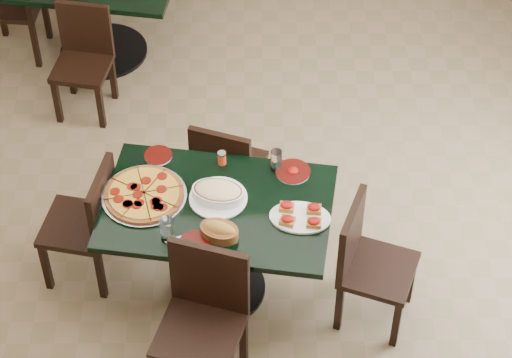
{
  "coord_description": "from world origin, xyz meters",
  "views": [
    {
      "loc": [
        0.03,
        -3.96,
        4.81
      ],
      "look_at": [
        0.07,
        0.0,
        0.73
      ],
      "focal_mm": 70.0,
      "sensor_mm": 36.0,
      "label": 1
    }
  ],
  "objects_px": {
    "chair_far": "(226,167)",
    "lasagna_casserole": "(218,193)",
    "chair_right": "(366,259)",
    "bruschetta_platter": "(300,216)",
    "main_table": "(218,227)",
    "bread_basket": "(219,231)",
    "chair_left": "(89,220)",
    "pepperoni_pizza": "(144,194)",
    "back_chair_near": "(84,54)",
    "chair_near": "(204,312)"
  },
  "relations": [
    {
      "from": "chair_far",
      "to": "chair_left",
      "type": "bearing_deg",
      "value": 48.49
    },
    {
      "from": "back_chair_near",
      "to": "bread_basket",
      "type": "distance_m",
      "value": 2.2
    },
    {
      "from": "chair_near",
      "to": "bruschetta_platter",
      "type": "distance_m",
      "value": 0.74
    },
    {
      "from": "main_table",
      "to": "lasagna_casserole",
      "type": "xyz_separation_m",
      "value": [
        0.0,
        0.05,
        0.23
      ]
    },
    {
      "from": "chair_right",
      "to": "pepperoni_pizza",
      "type": "bearing_deg",
      "value": 100.17
    },
    {
      "from": "chair_far",
      "to": "lasagna_casserole",
      "type": "xyz_separation_m",
      "value": [
        -0.03,
        -0.54,
        0.34
      ]
    },
    {
      "from": "chair_left",
      "to": "back_chair_near",
      "type": "relative_size",
      "value": 1.07
    },
    {
      "from": "chair_far",
      "to": "chair_left",
      "type": "relative_size",
      "value": 0.96
    },
    {
      "from": "back_chair_near",
      "to": "chair_far",
      "type": "bearing_deg",
      "value": -37.6
    },
    {
      "from": "pepperoni_pizza",
      "to": "bread_basket",
      "type": "height_order",
      "value": "bread_basket"
    },
    {
      "from": "back_chair_near",
      "to": "bruschetta_platter",
      "type": "relative_size",
      "value": 2.15
    },
    {
      "from": "main_table",
      "to": "chair_near",
      "type": "distance_m",
      "value": 0.57
    },
    {
      "from": "bread_basket",
      "to": "bruschetta_platter",
      "type": "distance_m",
      "value": 0.45
    },
    {
      "from": "main_table",
      "to": "pepperoni_pizza",
      "type": "xyz_separation_m",
      "value": [
        -0.41,
        0.07,
        0.2
      ]
    },
    {
      "from": "chair_left",
      "to": "bruschetta_platter",
      "type": "height_order",
      "value": "chair_left"
    },
    {
      "from": "back_chair_near",
      "to": "bread_basket",
      "type": "bearing_deg",
      "value": -52.31
    },
    {
      "from": "chair_right",
      "to": "chair_left",
      "type": "xyz_separation_m",
      "value": [
        -1.59,
        0.31,
        0.0
      ]
    },
    {
      "from": "chair_right",
      "to": "lasagna_casserole",
      "type": "xyz_separation_m",
      "value": [
        -0.83,
        0.21,
        0.32
      ]
    },
    {
      "from": "chair_left",
      "to": "chair_right",
      "type": "bearing_deg",
      "value": 91.14
    },
    {
      "from": "main_table",
      "to": "chair_left",
      "type": "bearing_deg",
      "value": 178.6
    },
    {
      "from": "main_table",
      "to": "lasagna_casserole",
      "type": "relative_size",
      "value": 4.21
    },
    {
      "from": "main_table",
      "to": "chair_right",
      "type": "height_order",
      "value": "chair_right"
    },
    {
      "from": "back_chair_near",
      "to": "bruschetta_platter",
      "type": "height_order",
      "value": "same"
    },
    {
      "from": "bruschetta_platter",
      "to": "pepperoni_pizza",
      "type": "bearing_deg",
      "value": 177.54
    },
    {
      "from": "main_table",
      "to": "pepperoni_pizza",
      "type": "distance_m",
      "value": 0.46
    },
    {
      "from": "chair_far",
      "to": "bruschetta_platter",
      "type": "distance_m",
      "value": 0.87
    },
    {
      "from": "chair_left",
      "to": "bread_basket",
      "type": "bearing_deg",
      "value": 76.81
    },
    {
      "from": "main_table",
      "to": "chair_left",
      "type": "relative_size",
      "value": 1.61
    },
    {
      "from": "pepperoni_pizza",
      "to": "lasagna_casserole",
      "type": "bearing_deg",
      "value": -2.88
    },
    {
      "from": "chair_left",
      "to": "back_chair_near",
      "type": "bearing_deg",
      "value": -160.38
    },
    {
      "from": "main_table",
      "to": "bread_basket",
      "type": "height_order",
      "value": "bread_basket"
    },
    {
      "from": "chair_right",
      "to": "bruschetta_platter",
      "type": "bearing_deg",
      "value": 101.72
    },
    {
      "from": "chair_right",
      "to": "chair_left",
      "type": "bearing_deg",
      "value": 99.94
    },
    {
      "from": "chair_far",
      "to": "chair_near",
      "type": "relative_size",
      "value": 0.89
    },
    {
      "from": "bread_basket",
      "to": "lasagna_casserole",
      "type": "bearing_deg",
      "value": 113.12
    },
    {
      "from": "main_table",
      "to": "chair_right",
      "type": "distance_m",
      "value": 0.86
    },
    {
      "from": "pepperoni_pizza",
      "to": "back_chair_near",
      "type": "bearing_deg",
      "value": 108.71
    },
    {
      "from": "chair_left",
      "to": "pepperoni_pizza",
      "type": "distance_m",
      "value": 0.46
    },
    {
      "from": "chair_near",
      "to": "pepperoni_pizza",
      "type": "height_order",
      "value": "chair_near"
    },
    {
      "from": "bread_basket",
      "to": "main_table",
      "type": "bearing_deg",
      "value": 114.8
    },
    {
      "from": "back_chair_near",
      "to": "chair_near",
      "type": "bearing_deg",
      "value": -57.66
    },
    {
      "from": "chair_right",
      "to": "bruschetta_platter",
      "type": "relative_size",
      "value": 2.28
    },
    {
      "from": "chair_right",
      "to": "chair_left",
      "type": "relative_size",
      "value": 0.99
    },
    {
      "from": "bruschetta_platter",
      "to": "back_chair_near",
      "type": "bearing_deg",
      "value": 136.87
    },
    {
      "from": "back_chair_near",
      "to": "pepperoni_pizza",
      "type": "xyz_separation_m",
      "value": [
        0.56,
        -1.65,
        0.32
      ]
    },
    {
      "from": "chair_left",
      "to": "lasagna_casserole",
      "type": "relative_size",
      "value": 2.62
    },
    {
      "from": "main_table",
      "to": "chair_far",
      "type": "distance_m",
      "value": 0.6
    },
    {
      "from": "back_chair_near",
      "to": "pepperoni_pizza",
      "type": "distance_m",
      "value": 1.77
    },
    {
      "from": "bread_basket",
      "to": "chair_far",
      "type": "bearing_deg",
      "value": 109.26
    },
    {
      "from": "pepperoni_pizza",
      "to": "bruschetta_platter",
      "type": "bearing_deg",
      "value": -11.34
    }
  ]
}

